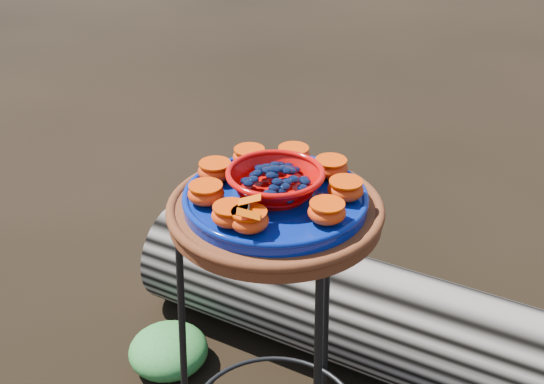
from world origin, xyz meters
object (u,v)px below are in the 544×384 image
Objects in this scene: cobalt_plate at (275,200)px; red_bowl at (275,183)px; driftwood_log at (422,333)px; terracotta_saucer at (275,212)px; plant_stand at (275,354)px.

cobalt_plate is 0.04m from red_bowl.
driftwood_log is at bearing 72.50° from red_bowl.
driftwood_log is at bearing 72.50° from terracotta_saucer.
red_bowl is 0.80m from driftwood_log.
plant_stand is at bearing 0.00° from red_bowl.
cobalt_plate is at bearing 0.00° from red_bowl.
cobalt_plate reaches higher than plant_stand.
terracotta_saucer is 0.75m from driftwood_log.
terracotta_saucer reaches higher than driftwood_log.
cobalt_plate is 2.00× the size of red_bowl.
driftwood_log is at bearing 72.50° from plant_stand.
terracotta_saucer is (0.00, 0.00, 0.37)m from plant_stand.
plant_stand reaches higher than driftwood_log.
red_bowl is at bearing 0.00° from cobalt_plate.
red_bowl is at bearing 0.00° from terracotta_saucer.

